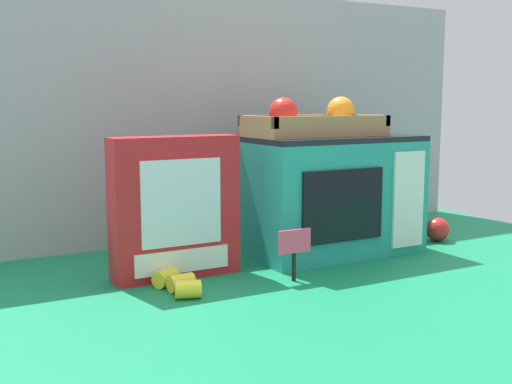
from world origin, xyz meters
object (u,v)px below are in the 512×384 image
Objects in this scene: toy_microwave at (325,193)px; cookie_set_box at (175,208)px; loose_toy_banana at (178,283)px; loose_toy_apple at (437,229)px; price_sign at (294,247)px; food_groups_crate at (314,123)px.

cookie_set_box is (-0.38, -0.04, 0.00)m from toy_microwave.
loose_toy_apple is (0.71, 0.08, 0.01)m from loose_toy_banana.
price_sign is (-0.20, -0.18, -0.06)m from toy_microwave.
toy_microwave is 0.16m from food_groups_crate.
loose_toy_banana is (-0.22, 0.04, -0.05)m from price_sign.
cookie_set_box is at bearing 178.76° from loose_toy_apple.
toy_microwave is 0.38m from cookie_set_box.
loose_toy_apple is (0.49, 0.12, -0.04)m from price_sign.
loose_toy_banana is (-0.39, -0.15, -0.27)m from food_groups_crate.
price_sign is at bearing -131.98° from food_groups_crate.
toy_microwave is at bearing -14.62° from food_groups_crate.
toy_microwave is 2.88× the size of loose_toy_banana.
loose_toy_apple is (0.67, -0.01, -0.11)m from cookie_set_box.
cookie_set_box reaches higher than loose_toy_apple.
price_sign reaches higher than loose_toy_banana.
toy_microwave is at bearing 6.63° from cookie_set_box.
cookie_set_box is at bearing 69.77° from loose_toy_banana.
food_groups_crate reaches higher than price_sign.
food_groups_crate is 0.42m from loose_toy_apple.
food_groups_crate reaches higher than toy_microwave.
loose_toy_apple is (0.32, -0.07, -0.26)m from food_groups_crate.
food_groups_crate is 0.34m from price_sign.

